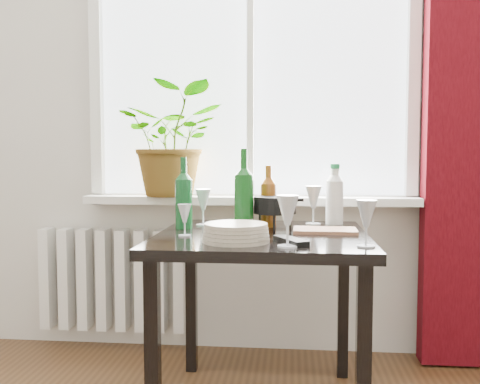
# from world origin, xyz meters

# --- Properties ---
(window) EXTENTS (1.72, 0.08, 1.62)m
(window) POSITION_xyz_m (0.00, 2.22, 1.60)
(window) COLOR white
(window) RESTS_ON ground
(windowsill) EXTENTS (1.72, 0.20, 0.04)m
(windowsill) POSITION_xyz_m (0.00, 2.15, 0.82)
(windowsill) COLOR white
(windowsill) RESTS_ON ground
(curtain) EXTENTS (0.50, 0.12, 2.56)m
(curtain) POSITION_xyz_m (1.12, 2.12, 1.30)
(curtain) COLOR #38050A
(curtain) RESTS_ON ground
(radiator) EXTENTS (0.80, 0.10, 0.55)m
(radiator) POSITION_xyz_m (-0.75, 2.18, 0.38)
(radiator) COLOR white
(radiator) RESTS_ON ground
(table) EXTENTS (0.85, 0.85, 0.74)m
(table) POSITION_xyz_m (0.10, 1.55, 0.65)
(table) COLOR black
(table) RESTS_ON ground
(potted_plant) EXTENTS (0.52, 0.45, 0.58)m
(potted_plant) POSITION_xyz_m (-0.39, 2.11, 1.13)
(potted_plant) COLOR #29691C
(potted_plant) RESTS_ON windowsill
(wine_bottle_left) EXTENTS (0.09, 0.09, 0.31)m
(wine_bottle_left) POSITION_xyz_m (-0.25, 1.66, 0.90)
(wine_bottle_left) COLOR #0D431B
(wine_bottle_left) RESTS_ON table
(wine_bottle_right) EXTENTS (0.10, 0.10, 0.35)m
(wine_bottle_right) POSITION_xyz_m (0.02, 1.65, 0.92)
(wine_bottle_right) COLOR #0D4612
(wine_bottle_right) RESTS_ON table
(bottle_amber) EXTENTS (0.07, 0.07, 0.28)m
(bottle_amber) POSITION_xyz_m (0.12, 1.75, 0.88)
(bottle_amber) COLOR brown
(bottle_amber) RESTS_ON table
(cleaning_bottle) EXTENTS (0.09, 0.09, 0.28)m
(cleaning_bottle) POSITION_xyz_m (0.42, 1.88, 0.88)
(cleaning_bottle) COLOR silver
(cleaning_bottle) RESTS_ON table
(wineglass_front_right) EXTENTS (0.10, 0.10, 0.19)m
(wineglass_front_right) POSITION_xyz_m (0.21, 1.23, 0.83)
(wineglass_front_right) COLOR silver
(wineglass_front_right) RESTS_ON table
(wineglass_far_right) EXTENTS (0.07, 0.07, 0.17)m
(wineglass_far_right) POSITION_xyz_m (0.48, 1.26, 0.82)
(wineglass_far_right) COLOR #B7BDC5
(wineglass_far_right) RESTS_ON table
(wineglass_back_center) EXTENTS (0.10, 0.10, 0.18)m
(wineglass_back_center) POSITION_xyz_m (0.32, 1.84, 0.83)
(wineglass_back_center) COLOR silver
(wineglass_back_center) RESTS_ON table
(wineglass_back_left) EXTENTS (0.08, 0.08, 0.17)m
(wineglass_back_left) POSITION_xyz_m (-0.18, 1.76, 0.82)
(wineglass_back_left) COLOR white
(wineglass_back_left) RESTS_ON table
(wineglass_front_left) EXTENTS (0.06, 0.06, 0.13)m
(wineglass_front_left) POSITION_xyz_m (-0.20, 1.44, 0.80)
(wineglass_front_left) COLOR silver
(wineglass_front_left) RESTS_ON table
(plate_stack) EXTENTS (0.29, 0.29, 0.07)m
(plate_stack) POSITION_xyz_m (0.02, 1.33, 0.77)
(plate_stack) COLOR #B9AE99
(plate_stack) RESTS_ON table
(fondue_pot) EXTENTS (0.26, 0.25, 0.14)m
(fondue_pot) POSITION_xyz_m (0.15, 1.68, 0.81)
(fondue_pot) COLOR black
(fondue_pot) RESTS_ON table
(tv_remote) EXTENTS (0.13, 0.18, 0.02)m
(tv_remote) POSITION_xyz_m (0.22, 1.31, 0.75)
(tv_remote) COLOR black
(tv_remote) RESTS_ON table
(cutting_board) EXTENTS (0.26, 0.17, 0.01)m
(cutting_board) POSITION_xyz_m (0.36, 1.61, 0.75)
(cutting_board) COLOR #905D41
(cutting_board) RESTS_ON table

